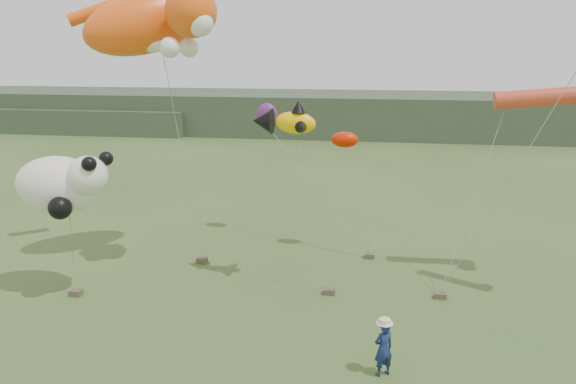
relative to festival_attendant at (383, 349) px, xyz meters
name	(u,v)px	position (x,y,z in m)	size (l,w,h in m)	color
ground	(310,364)	(-1.99, 0.19, -0.78)	(120.00, 120.00, 0.00)	#385123
headland	(333,114)	(-5.10, 44.87, 1.14)	(90.00, 13.00, 4.00)	#2D3D28
festival_attendant	(383,349)	(0.00, 0.00, 0.00)	(0.57, 0.37, 1.56)	#15244F
sandbag_anchors	(284,278)	(-3.69, 5.84, -0.68)	(13.20, 5.69, 0.21)	brown
cat_kite	(157,21)	(-8.58, 6.82, 8.73)	(6.57, 5.06, 3.38)	#F95711
fish_kite	(283,121)	(-3.67, 5.67, 5.28)	(2.36, 1.60, 1.23)	#FFCC01
panda_kite	(62,184)	(-10.99, 3.52, 3.25)	(3.51, 2.27, 2.18)	white
misc_kites	(297,125)	(-3.90, 10.49, 4.51)	(4.66, 2.39, 1.62)	red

